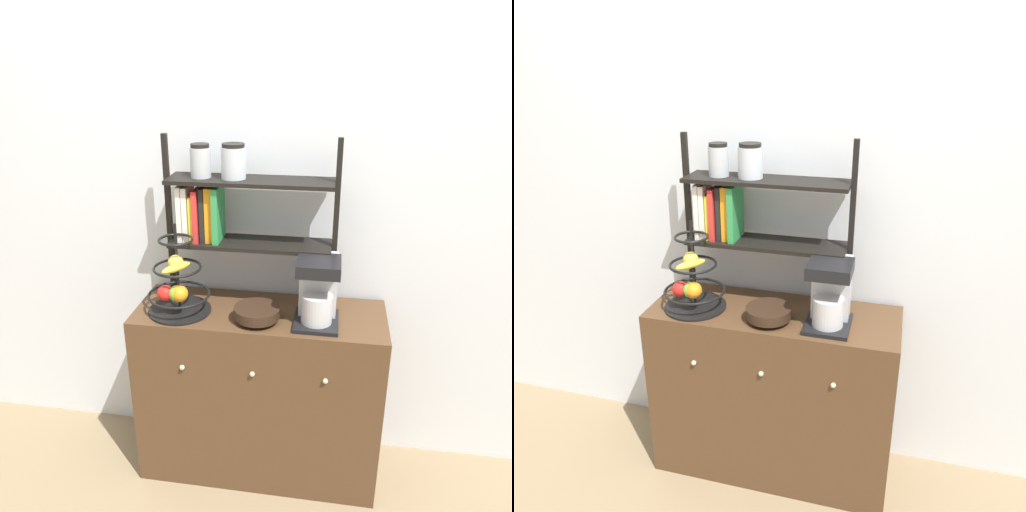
{
  "view_description": "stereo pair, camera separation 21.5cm",
  "coord_description": "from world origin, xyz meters",
  "views": [
    {
      "loc": [
        0.31,
        -1.82,
        1.98
      ],
      "look_at": [
        -0.02,
        0.21,
        1.17
      ],
      "focal_mm": 35.0,
      "sensor_mm": 36.0,
      "label": 1
    },
    {
      "loc": [
        0.52,
        -1.77,
        1.98
      ],
      "look_at": [
        -0.02,
        0.21,
        1.17
      ],
      "focal_mm": 35.0,
      "sensor_mm": 36.0,
      "label": 2
    }
  ],
  "objects": [
    {
      "name": "ground_plane",
      "position": [
        0.0,
        0.0,
        0.0
      ],
      "size": [
        12.0,
        12.0,
        0.0
      ],
      "primitive_type": "plane",
      "color": "#847051"
    },
    {
      "name": "coffee_maker",
      "position": [
        0.26,
        0.17,
        1.04
      ],
      "size": [
        0.19,
        0.22,
        0.3
      ],
      "color": "black",
      "rests_on": "sideboard"
    },
    {
      "name": "shelf_hutch",
      "position": [
        -0.17,
        0.3,
        1.37
      ],
      "size": [
        0.79,
        0.2,
        0.79
      ],
      "color": "black",
      "rests_on": "sideboard"
    },
    {
      "name": "sideboard",
      "position": [
        0.0,
        0.21,
        0.45
      ],
      "size": [
        1.16,
        0.44,
        0.89
      ],
      "color": "#4C331E",
      "rests_on": "ground_plane"
    },
    {
      "name": "fruit_stand",
      "position": [
        -0.37,
        0.14,
        1.03
      ],
      "size": [
        0.29,
        0.29,
        0.42
      ],
      "color": "black",
      "rests_on": "sideboard"
    },
    {
      "name": "wooden_bowl",
      "position": [
        -0.0,
        0.12,
        0.93
      ],
      "size": [
        0.2,
        0.2,
        0.07
      ],
      "color": "black",
      "rests_on": "sideboard"
    },
    {
      "name": "wall_back",
      "position": [
        0.0,
        0.46,
        1.3
      ],
      "size": [
        7.0,
        0.05,
        2.6
      ],
      "primitive_type": "cube",
      "color": "silver",
      "rests_on": "ground_plane"
    }
  ]
}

